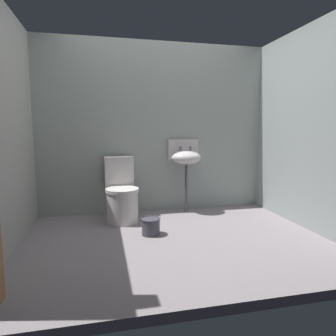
% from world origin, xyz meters
% --- Properties ---
extents(ground_plane, '(3.48, 2.51, 0.08)m').
position_xyz_m(ground_plane, '(0.00, 0.00, -0.04)').
color(ground_plane, gray).
extents(wall_back, '(3.48, 0.10, 2.28)m').
position_xyz_m(wall_back, '(0.00, 1.11, 1.14)').
color(wall_back, '#9CA69F').
rests_on(wall_back, ground).
extents(wall_left, '(0.10, 2.31, 2.28)m').
position_xyz_m(wall_left, '(-1.59, 0.10, 1.14)').
color(wall_left, '#A2A39B').
rests_on(wall_left, ground).
extents(wall_right, '(0.10, 2.31, 2.28)m').
position_xyz_m(wall_right, '(1.59, 0.10, 1.14)').
color(wall_right, '#9CA6A4').
rests_on(wall_right, ground).
extents(toilet_near_wall, '(0.42, 0.61, 0.78)m').
position_xyz_m(toilet_near_wall, '(-0.49, 0.71, 0.32)').
color(toilet_near_wall, silver).
rests_on(toilet_near_wall, ground).
extents(sink, '(0.42, 0.35, 0.99)m').
position_xyz_m(sink, '(0.39, 0.89, 0.75)').
color(sink, '#43444E').
rests_on(sink, ground).
extents(bucket, '(0.21, 0.21, 0.18)m').
position_xyz_m(bucket, '(-0.22, 0.12, 0.10)').
color(bucket, '#43444E').
rests_on(bucket, ground).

